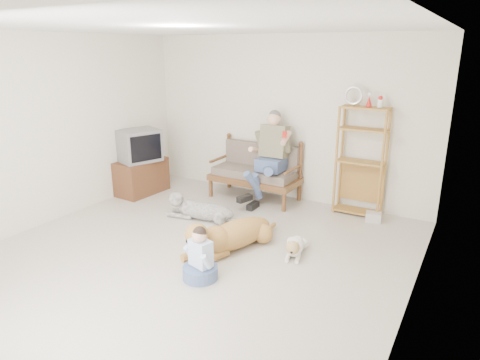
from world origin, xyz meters
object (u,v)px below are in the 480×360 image
Objects in this scene: loveseat at (256,170)px; tv_stand at (141,176)px; etagere at (361,160)px; golden_retriever at (229,235)px.

loveseat is 2.05m from tv_stand.
etagere is 2.43m from golden_retriever.
loveseat reaches higher than golden_retriever.
tv_stand is at bearing 173.64° from golden_retriever.
tv_stand reaches higher than golden_retriever.
golden_retriever is (-1.07, -2.08, -0.65)m from etagere.
golden_retriever is (0.65, -1.97, -0.28)m from loveseat.
loveseat reaches higher than tv_stand.
golden_retriever is at bearing -70.93° from loveseat.
loveseat is at bearing -176.29° from etagere.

